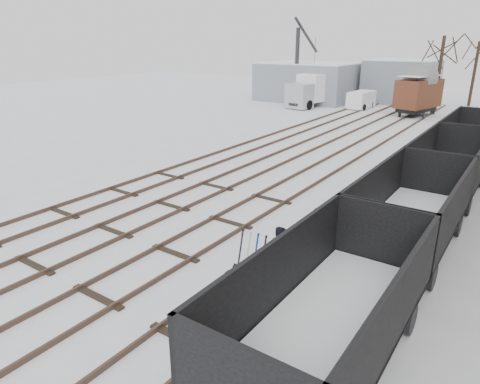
# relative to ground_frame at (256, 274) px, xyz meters

# --- Properties ---
(ground) EXTENTS (120.00, 120.00, 0.00)m
(ground) POSITION_rel_ground_frame_xyz_m (-3.05, -0.02, -0.28)
(ground) COLOR white
(ground) RESTS_ON ground
(tracks) EXTENTS (13.90, 52.00, 0.16)m
(tracks) POSITION_rel_ground_frame_xyz_m (-3.05, 13.66, -0.21)
(tracks) COLOR black
(tracks) RESTS_ON ground
(shed_left) EXTENTS (10.00, 8.00, 4.10)m
(shed_left) POSITION_rel_ground_frame_xyz_m (-16.05, 35.98, 1.76)
(shed_left) COLOR gray
(shed_left) RESTS_ON ground
(shed_right) EXTENTS (7.00, 6.00, 4.50)m
(shed_right) POSITION_rel_ground_frame_xyz_m (-7.05, 39.98, 1.96)
(shed_right) COLOR gray
(shed_right) RESTS_ON ground
(ground_frame) EXTENTS (1.31, 0.44, 1.49)m
(ground_frame) POSITION_rel_ground_frame_xyz_m (0.00, 0.00, 0.00)
(ground_frame) COLOR black
(ground_frame) RESTS_ON ground
(worker) EXTENTS (0.63, 0.78, 1.87)m
(worker) POSITION_rel_ground_frame_xyz_m (0.75, 0.10, 0.65)
(worker) COLOR black
(worker) RESTS_ON ground
(freight_wagon_a) EXTENTS (2.58, 6.46, 2.64)m
(freight_wagon_a) POSITION_rel_ground_frame_xyz_m (2.95, -1.86, 0.72)
(freight_wagon_a) COLOR black
(freight_wagon_a) RESTS_ON ground
(freight_wagon_b) EXTENTS (2.58, 6.46, 2.64)m
(freight_wagon_b) POSITION_rel_ground_frame_xyz_m (2.95, 4.54, 0.72)
(freight_wagon_b) COLOR black
(freight_wagon_b) RESTS_ON ground
(freight_wagon_c) EXTENTS (2.58, 6.46, 2.64)m
(freight_wagon_c) POSITION_rel_ground_frame_xyz_m (2.95, 10.94, 0.72)
(freight_wagon_c) COLOR black
(freight_wagon_c) RESTS_ON ground
(freight_wagon_d) EXTENTS (2.58, 6.46, 2.64)m
(freight_wagon_d) POSITION_rel_ground_frame_xyz_m (2.95, 17.34, 0.72)
(freight_wagon_d) COLOR black
(freight_wagon_d) RESTS_ON ground
(box_van_wagon) EXTENTS (3.52, 5.09, 3.53)m
(box_van_wagon) POSITION_rel_ground_frame_xyz_m (-3.32, 31.84, 1.77)
(box_van_wagon) COLOR black
(box_van_wagon) RESTS_ON ground
(lorry) EXTENTS (3.10, 7.36, 3.23)m
(lorry) POSITION_rel_ground_frame_xyz_m (-13.45, 32.05, 1.38)
(lorry) COLOR black
(lorry) RESTS_ON ground
(panel_van) EXTENTS (1.79, 3.83, 1.66)m
(panel_van) POSITION_rel_ground_frame_xyz_m (-8.99, 33.42, 0.58)
(panel_van) COLOR white
(panel_van) RESTS_ON ground
(crane) EXTENTS (1.82, 5.06, 8.64)m
(crane) POSITION_rel_ground_frame_xyz_m (-15.94, 32.88, 1.99)
(crane) COLOR #28282D
(crane) RESTS_ON ground
(tree_far_left) EXTENTS (0.30, 0.30, 6.82)m
(tree_far_left) POSITION_rel_ground_frame_xyz_m (-2.26, 33.84, 3.13)
(tree_far_left) COLOR black
(tree_far_left) RESTS_ON ground
(tree_far_right) EXTENTS (0.30, 0.30, 6.35)m
(tree_far_right) POSITION_rel_ground_frame_xyz_m (-0.31, 41.12, 2.89)
(tree_far_right) COLOR black
(tree_far_right) RESTS_ON ground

